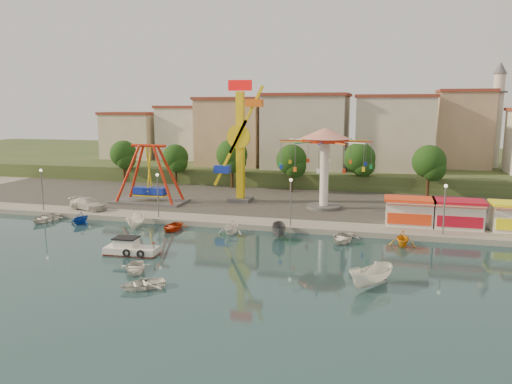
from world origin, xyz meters
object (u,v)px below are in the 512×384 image
(kamikaze_tower, at_px, (241,144))
(wave_swinger, at_px, (325,150))
(rowboat_a, at_px, (135,268))
(van, at_px, (88,204))
(cabin_motorboat, at_px, (130,250))
(skiff, at_px, (371,276))
(pirate_ship_ride, at_px, (149,175))

(kamikaze_tower, distance_m, wave_swinger, 11.66)
(rowboat_a, relative_size, van, 0.66)
(cabin_motorboat, xyz_separation_m, skiff, (22.10, -3.05, 0.41))
(pirate_ship_ride, xyz_separation_m, van, (-5.50, -6.36, -3.04))
(rowboat_a, bearing_deg, wave_swinger, 41.78)
(pirate_ship_ride, relative_size, van, 1.91)
(kamikaze_tower, bearing_deg, van, -149.79)
(skiff, bearing_deg, van, -168.49)
(rowboat_a, bearing_deg, skiff, -19.99)
(wave_swinger, distance_m, rowboat_a, 30.97)
(cabin_motorboat, distance_m, skiff, 22.31)
(wave_swinger, bearing_deg, cabin_motorboat, -123.47)
(skiff, bearing_deg, rowboat_a, -138.65)
(cabin_motorboat, bearing_deg, van, 130.16)
(cabin_motorboat, bearing_deg, rowboat_a, -60.72)
(kamikaze_tower, bearing_deg, cabin_motorboat, -98.39)
(wave_swinger, distance_m, skiff, 27.87)
(rowboat_a, xyz_separation_m, skiff, (19.27, 1.32, 0.53))
(pirate_ship_ride, bearing_deg, skiff, -38.05)
(pirate_ship_ride, bearing_deg, kamikaze_tower, 17.69)
(kamikaze_tower, distance_m, rowboat_a, 30.12)
(wave_swinger, relative_size, van, 2.22)
(kamikaze_tower, distance_m, skiff, 34.13)
(wave_swinger, xyz_separation_m, rowboat_a, (-12.33, -27.30, -7.84))
(pirate_ship_ride, bearing_deg, van, -130.87)
(pirate_ship_ride, xyz_separation_m, rowboat_a, (11.18, -25.15, -4.04))
(rowboat_a, bearing_deg, cabin_motorboat, 99.04)
(skiff, bearing_deg, cabin_motorboat, -150.41)
(skiff, bearing_deg, wave_swinger, 142.38)
(pirate_ship_ride, distance_m, skiff, 38.82)
(van, bearing_deg, wave_swinger, -58.98)
(pirate_ship_ride, xyz_separation_m, cabin_motorboat, (8.35, -20.79, -3.93))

